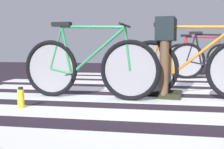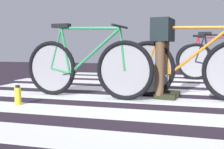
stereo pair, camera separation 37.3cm
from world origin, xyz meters
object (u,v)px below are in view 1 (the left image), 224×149
(bicycle_1_of_4, at_px, (88,67))
(cyclist_2_of_4, at_px, (166,46))
(bicycle_4_of_4, at_px, (200,57))
(water_bottle, at_px, (21,98))
(bicycle_2_of_4, at_px, (192,67))
(bicycle_3_of_4, at_px, (213,60))

(bicycle_1_of_4, distance_m, cyclist_2_of_4, 1.00)
(bicycle_1_of_4, bearing_deg, cyclist_2_of_4, 21.39)
(bicycle_4_of_4, distance_m, water_bottle, 4.92)
(bicycle_2_of_4, xyz_separation_m, cyclist_2_of_4, (-0.31, 0.05, 0.25))
(bicycle_1_of_4, xyz_separation_m, cyclist_2_of_4, (0.93, 0.26, 0.25))
(bicycle_2_of_4, xyz_separation_m, bicycle_3_of_4, (0.66, 2.19, 0.00))
(bicycle_2_of_4, bearing_deg, cyclist_2_of_4, 180.00)
(cyclist_2_of_4, height_order, bicycle_3_of_4, cyclist_2_of_4)
(cyclist_2_of_4, bearing_deg, bicycle_2_of_4, -0.00)
(water_bottle, bearing_deg, cyclist_2_of_4, 30.93)
(bicycle_3_of_4, xyz_separation_m, bicycle_4_of_4, (-0.07, 1.27, 0.00))
(bicycle_3_of_4, bearing_deg, water_bottle, -130.61)
(bicycle_2_of_4, xyz_separation_m, bicycle_4_of_4, (0.58, 3.45, 0.00))
(bicycle_3_of_4, distance_m, water_bottle, 3.91)
(bicycle_4_of_4, height_order, water_bottle, bicycle_4_of_4)
(bicycle_1_of_4, xyz_separation_m, bicycle_2_of_4, (1.24, 0.21, 0.00))
(bicycle_1_of_4, distance_m, bicycle_3_of_4, 3.06)
(bicycle_3_of_4, relative_size, bicycle_4_of_4, 1.01)
(bicycle_2_of_4, relative_size, bicycle_3_of_4, 0.99)
(cyclist_2_of_4, distance_m, bicycle_3_of_4, 2.36)
(bicycle_4_of_4, bearing_deg, bicycle_3_of_4, -96.49)
(bicycle_1_of_4, xyz_separation_m, bicycle_3_of_4, (1.90, 2.40, 0.00))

